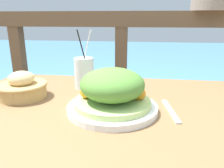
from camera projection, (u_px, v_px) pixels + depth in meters
name	position (u px, v px, depth m)	size (l,w,h in m)	color
patio_table	(103.00, 135.00, 0.78)	(1.10, 0.76, 0.77)	olive
railing_fence	(121.00, 69.00, 1.38)	(2.80, 0.08, 1.10)	brown
sea_backdrop	(134.00, 66.00, 3.90)	(12.00, 4.00, 0.44)	teal
salad_plate	(112.00, 93.00, 0.70)	(0.29, 0.29, 0.14)	white
drink_glass	(84.00, 73.00, 0.93)	(0.08, 0.08, 0.25)	silver
bread_basket	(22.00, 87.00, 0.82)	(0.18, 0.18, 0.10)	tan
fork	(170.00, 111.00, 0.71)	(0.04, 0.18, 0.00)	silver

